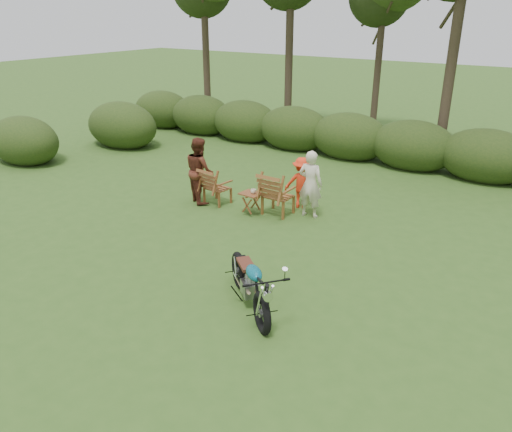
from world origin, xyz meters
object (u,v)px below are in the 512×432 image
Objects in this scene: cup at (253,191)px; child at (301,207)px; motorcycle at (250,305)px; side_table at (251,204)px; adult_b at (201,201)px; adult_a at (309,216)px; lawn_chair_left at (218,203)px; lawn_chair_right at (278,214)px.

cup reaches higher than child.
side_table is (-2.12, 3.14, 0.25)m from motorcycle.
motorcycle is 3.80m from side_table.
child is (0.73, 1.01, -0.25)m from side_table.
cup is 0.08× the size of adult_b.
cup is at bearing 24.05° from adult_a.
adult_a is at bearing 114.48° from child.
adult_b reaches higher than motorcycle.
lawn_chair_left is 1.25m from cup.
adult_b is (-1.98, -0.36, 0.00)m from lawn_chair_right.
adult_a is at bearing -135.81° from adult_b.
adult_b reaches higher than side_table.
adult_a is (1.16, 0.62, -0.25)m from side_table.
lawn_chair_left is 1.79× the size of side_table.
adult_b reaches higher than lawn_chair_right.
motorcycle is 1.22× the size of adult_a.
adult_a is at bearing -157.62° from lawn_chair_right.
lawn_chair_right is 1.12× the size of lawn_chair_left.
child reaches higher than motorcycle.
lawn_chair_left is 2.28m from adult_a.
lawn_chair_left is 2.00m from child.
child is (0.68, 0.99, -0.56)m from cup.
side_table is 0.32× the size of adult_b.
motorcycle reaches higher than lawn_chair_left.
lawn_chair_right is 2.01× the size of side_table.
adult_a is 0.58m from child.
child reaches higher than side_table.
cup is (0.05, 0.02, 0.30)m from side_table.
lawn_chair_right is 0.70m from child.
child reaches higher than lawn_chair_left.
cup is (-0.45, -0.33, 0.56)m from lawn_chair_right.
cup reaches higher than side_table.
motorcycle is 4.77m from adult_b.
adult_b reaches higher than child.
motorcycle is at bearing 169.74° from adult_b.
lawn_chair_right is at bearing 47.04° from child.
adult_b is at bearing 23.31° from lawn_chair_left.
motorcycle is 3.85m from lawn_chair_right.
lawn_chair_left is at bearing 8.15° from adult_a.
motorcycle is 14.61× the size of cup.
motorcycle reaches higher than side_table.
cup is at bearing 162.89° from motorcycle.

